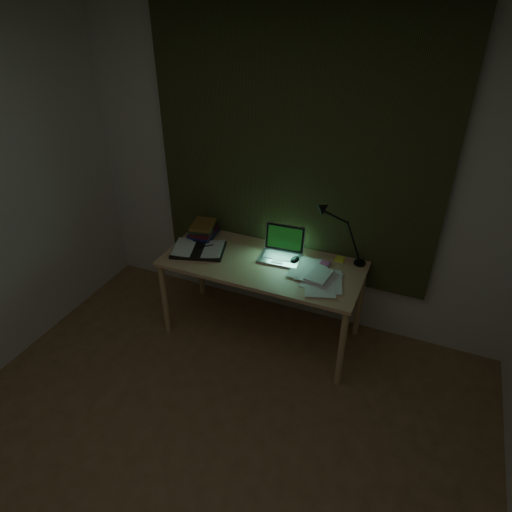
{
  "coord_description": "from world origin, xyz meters",
  "views": [
    {
      "loc": [
        1.0,
        -1.1,
        2.57
      ],
      "look_at": [
        -0.09,
        1.47,
        0.82
      ],
      "focal_mm": 32.0,
      "sensor_mm": 36.0,
      "label": 1
    }
  ],
  "objects_px": {
    "laptop": "(280,246)",
    "book_stack": "(203,230)",
    "desk": "(262,299)",
    "open_textbook": "(199,249)",
    "loose_papers": "(313,273)",
    "desk_lamp": "(363,236)"
  },
  "relations": [
    {
      "from": "desk_lamp",
      "to": "desk",
      "type": "bearing_deg",
      "value": -152.44
    },
    {
      "from": "desk",
      "to": "open_textbook",
      "type": "xyz_separation_m",
      "value": [
        -0.52,
        -0.05,
        0.36
      ]
    },
    {
      "from": "laptop",
      "to": "book_stack",
      "type": "relative_size",
      "value": 1.56
    },
    {
      "from": "laptop",
      "to": "desk_lamp",
      "type": "height_order",
      "value": "desk_lamp"
    },
    {
      "from": "desk",
      "to": "desk_lamp",
      "type": "xyz_separation_m",
      "value": [
        0.68,
        0.27,
        0.59
      ]
    },
    {
      "from": "desk",
      "to": "open_textbook",
      "type": "relative_size",
      "value": 3.79
    },
    {
      "from": "desk",
      "to": "laptop",
      "type": "distance_m",
      "value": 0.48
    },
    {
      "from": "desk",
      "to": "loose_papers",
      "type": "distance_m",
      "value": 0.54
    },
    {
      "from": "laptop",
      "to": "desk_lamp",
      "type": "distance_m",
      "value": 0.62
    },
    {
      "from": "loose_papers",
      "to": "laptop",
      "type": "bearing_deg",
      "value": 162.16
    },
    {
      "from": "desk_lamp",
      "to": "laptop",
      "type": "bearing_deg",
      "value": -157.37
    },
    {
      "from": "open_textbook",
      "to": "desk_lamp",
      "type": "height_order",
      "value": "desk_lamp"
    },
    {
      "from": "desk",
      "to": "open_textbook",
      "type": "distance_m",
      "value": 0.64
    },
    {
      "from": "desk",
      "to": "book_stack",
      "type": "bearing_deg",
      "value": 165.4
    },
    {
      "from": "desk_lamp",
      "to": "loose_papers",
      "type": "bearing_deg",
      "value": -130.78
    },
    {
      "from": "open_textbook",
      "to": "loose_papers",
      "type": "height_order",
      "value": "open_textbook"
    },
    {
      "from": "desk",
      "to": "laptop",
      "type": "height_order",
      "value": "laptop"
    },
    {
      "from": "laptop",
      "to": "loose_papers",
      "type": "height_order",
      "value": "laptop"
    },
    {
      "from": "laptop",
      "to": "loose_papers",
      "type": "relative_size",
      "value": 0.97
    },
    {
      "from": "open_textbook",
      "to": "book_stack",
      "type": "xyz_separation_m",
      "value": [
        -0.06,
        0.2,
        0.06
      ]
    },
    {
      "from": "desk",
      "to": "desk_lamp",
      "type": "bearing_deg",
      "value": 21.25
    },
    {
      "from": "open_textbook",
      "to": "desk_lamp",
      "type": "bearing_deg",
      "value": -2.22
    }
  ]
}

